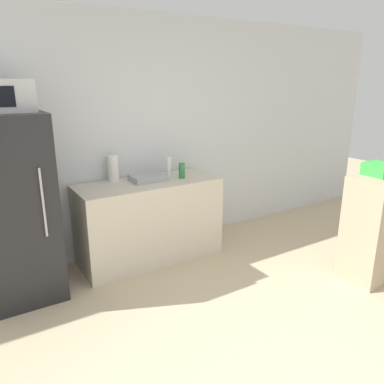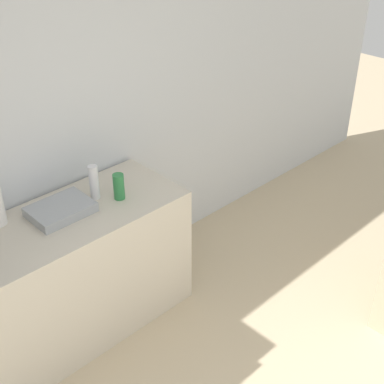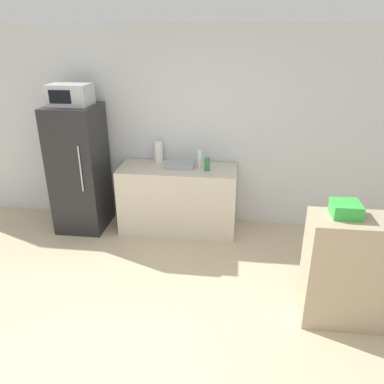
# 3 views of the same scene
# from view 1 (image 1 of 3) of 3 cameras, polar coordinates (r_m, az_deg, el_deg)

# --- Properties ---
(wall_back) EXTENTS (8.00, 0.06, 2.60)m
(wall_back) POSITION_cam_1_polar(r_m,az_deg,el_deg) (4.15, -11.42, 7.94)
(wall_back) COLOR silver
(wall_back) RESTS_ON ground_plane
(refrigerator) EXTENTS (0.62, 0.68, 1.66)m
(refrigerator) POSITION_cam_1_polar(r_m,az_deg,el_deg) (3.60, -25.20, -2.38)
(refrigerator) COLOR #232326
(refrigerator) RESTS_ON ground_plane
(microwave) EXTENTS (0.49, 0.38, 0.26)m
(microwave) POSITION_cam_1_polar(r_m,az_deg,el_deg) (3.44, -27.21, 12.91)
(microwave) COLOR #BCBCC1
(microwave) RESTS_ON refrigerator
(counter) EXTENTS (1.52, 0.62, 0.88)m
(counter) POSITION_cam_1_polar(r_m,az_deg,el_deg) (4.12, -6.51, -4.32)
(counter) COLOR beige
(counter) RESTS_ON ground_plane
(sink_basin) EXTENTS (0.36, 0.27, 0.06)m
(sink_basin) POSITION_cam_1_polar(r_m,az_deg,el_deg) (4.03, -6.70, 2.18)
(sink_basin) COLOR #9EA3A8
(sink_basin) RESTS_ON counter
(bottle_tall) EXTENTS (0.06, 0.06, 0.23)m
(bottle_tall) POSITION_cam_1_polar(r_m,az_deg,el_deg) (4.13, -3.59, 3.79)
(bottle_tall) COLOR silver
(bottle_tall) RESTS_ON counter
(bottle_short) EXTENTS (0.07, 0.07, 0.17)m
(bottle_short) POSITION_cam_1_polar(r_m,az_deg,el_deg) (4.09, -1.56, 3.29)
(bottle_short) COLOR #2D7F42
(bottle_short) RESTS_ON counter
(shelf_cabinet) EXTENTS (0.81, 0.41, 1.04)m
(shelf_cabinet) POSITION_cam_1_polar(r_m,az_deg,el_deg) (4.17, 27.05, -4.63)
(shelf_cabinet) COLOR tan
(shelf_cabinet) RESTS_ON ground_plane
(basket) EXTENTS (0.24, 0.24, 0.12)m
(basket) POSITION_cam_1_polar(r_m,az_deg,el_deg) (3.94, 26.62, 3.12)
(basket) COLOR green
(basket) RESTS_ON shelf_cabinet
(paper_towel_roll) EXTENTS (0.12, 0.12, 0.27)m
(paper_towel_roll) POSITION_cam_1_polar(r_m,az_deg,el_deg) (4.04, -11.94, 3.53)
(paper_towel_roll) COLOR white
(paper_towel_roll) RESTS_ON counter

